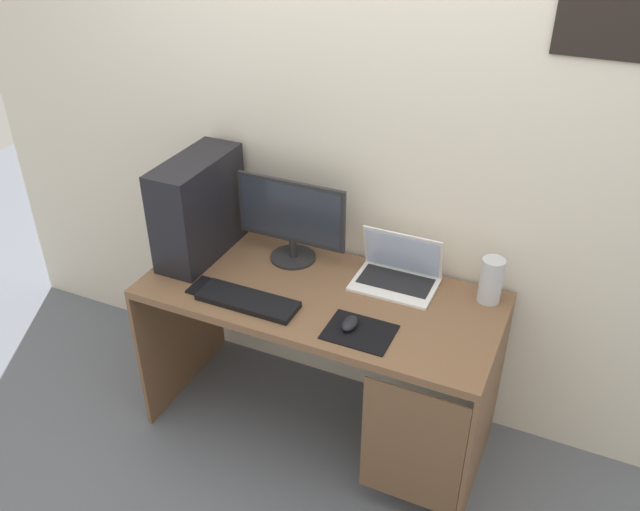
{
  "coord_description": "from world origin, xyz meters",
  "views": [
    {
      "loc": [
        0.93,
        -2.05,
        2.35
      ],
      "look_at": [
        0.0,
        0.0,
        0.95
      ],
      "focal_mm": 37.21,
      "sensor_mm": 36.0,
      "label": 1
    }
  ],
  "objects_px": {
    "cell_phone": "(201,286)",
    "keyboard": "(248,301)",
    "laptop": "(397,273)",
    "pc_tower": "(199,207)",
    "monitor": "(291,220)",
    "speaker": "(491,280)",
    "mouse_left": "(350,323)"
  },
  "relations": [
    {
      "from": "monitor",
      "to": "cell_phone",
      "type": "height_order",
      "value": "monitor"
    },
    {
      "from": "speaker",
      "to": "keyboard",
      "type": "height_order",
      "value": "speaker"
    },
    {
      "from": "monitor",
      "to": "laptop",
      "type": "height_order",
      "value": "monitor"
    },
    {
      "from": "laptop",
      "to": "cell_phone",
      "type": "bearing_deg",
      "value": -153.02
    },
    {
      "from": "monitor",
      "to": "keyboard",
      "type": "distance_m",
      "value": 0.42
    },
    {
      "from": "laptop",
      "to": "cell_phone",
      "type": "height_order",
      "value": "laptop"
    },
    {
      "from": "laptop",
      "to": "monitor",
      "type": "bearing_deg",
      "value": -177.73
    },
    {
      "from": "monitor",
      "to": "speaker",
      "type": "bearing_deg",
      "value": 3.18
    },
    {
      "from": "laptop",
      "to": "keyboard",
      "type": "bearing_deg",
      "value": -141.69
    },
    {
      "from": "monitor",
      "to": "keyboard",
      "type": "xyz_separation_m",
      "value": [
        -0.01,
        -0.37,
        -0.19
      ]
    },
    {
      "from": "keyboard",
      "to": "cell_phone",
      "type": "height_order",
      "value": "keyboard"
    },
    {
      "from": "speaker",
      "to": "monitor",
      "type": "bearing_deg",
      "value": -176.82
    },
    {
      "from": "speaker",
      "to": "pc_tower",
      "type": "bearing_deg",
      "value": -172.73
    },
    {
      "from": "speaker",
      "to": "laptop",
      "type": "bearing_deg",
      "value": -175.68
    },
    {
      "from": "pc_tower",
      "to": "mouse_left",
      "type": "height_order",
      "value": "pc_tower"
    },
    {
      "from": "keyboard",
      "to": "cell_phone",
      "type": "distance_m",
      "value": 0.24
    },
    {
      "from": "monitor",
      "to": "mouse_left",
      "type": "bearing_deg",
      "value": -40.08
    },
    {
      "from": "pc_tower",
      "to": "mouse_left",
      "type": "bearing_deg",
      "value": -16.45
    },
    {
      "from": "mouse_left",
      "to": "laptop",
      "type": "bearing_deg",
      "value": 80.51
    },
    {
      "from": "keyboard",
      "to": "mouse_left",
      "type": "bearing_deg",
      "value": 2.62
    },
    {
      "from": "laptop",
      "to": "mouse_left",
      "type": "relative_size",
      "value": 3.6
    },
    {
      "from": "laptop",
      "to": "cell_phone",
      "type": "distance_m",
      "value": 0.83
    },
    {
      "from": "speaker",
      "to": "mouse_left",
      "type": "height_order",
      "value": "speaker"
    },
    {
      "from": "laptop",
      "to": "keyboard",
      "type": "xyz_separation_m",
      "value": [
        -0.5,
        -0.39,
        -0.03
      ]
    },
    {
      "from": "speaker",
      "to": "keyboard",
      "type": "bearing_deg",
      "value": -154.36
    },
    {
      "from": "pc_tower",
      "to": "cell_phone",
      "type": "xyz_separation_m",
      "value": [
        0.14,
        -0.24,
        -0.22
      ]
    },
    {
      "from": "cell_phone",
      "to": "keyboard",
      "type": "bearing_deg",
      "value": -4.54
    },
    {
      "from": "pc_tower",
      "to": "keyboard",
      "type": "relative_size",
      "value": 1.14
    },
    {
      "from": "pc_tower",
      "to": "speaker",
      "type": "distance_m",
      "value": 1.28
    },
    {
      "from": "mouse_left",
      "to": "cell_phone",
      "type": "relative_size",
      "value": 0.74
    },
    {
      "from": "pc_tower",
      "to": "monitor",
      "type": "relative_size",
      "value": 0.96
    },
    {
      "from": "pc_tower",
      "to": "cell_phone",
      "type": "bearing_deg",
      "value": -59.29
    }
  ]
}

